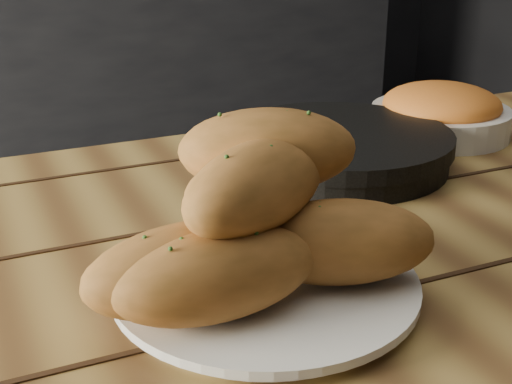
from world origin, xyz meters
name	(u,v)px	position (x,y,z in m)	size (l,w,h in m)	color
table	(230,355)	(0.07, -0.31, 0.65)	(1.60, 0.81, 0.75)	olive
plate	(266,287)	(0.07, -0.38, 0.76)	(0.26, 0.26, 0.02)	white
bread_rolls	(250,223)	(0.06, -0.38, 0.82)	(0.30, 0.23, 0.14)	#A9662F
skillet	(339,147)	(0.30, -0.11, 0.77)	(0.42, 0.29, 0.05)	black
bowl	(441,112)	(0.50, -0.06, 0.78)	(0.20, 0.20, 0.07)	white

